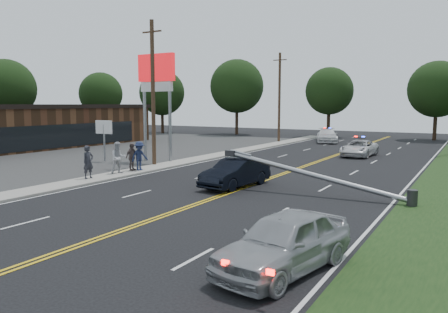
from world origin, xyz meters
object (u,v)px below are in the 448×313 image
Objects in this scene: utility_pole_far at (279,97)px; bystander_a at (88,162)px; small_sign at (104,131)px; bystander_d at (132,157)px; utility_pole_mid at (153,93)px; bystander_c at (139,156)px; waiting_sedan at (284,242)px; emergency_a at (359,148)px; fallen_streetlight at (323,177)px; emergency_b at (327,136)px; bystander_b at (118,158)px; crashed_sedan at (236,173)px; pylon_sign at (156,81)px.

utility_pole_far reaches higher than bystander_a.
bystander_d is (5.47, -3.03, -1.34)m from small_sign.
bystander_d is (0.67, -3.03, -4.09)m from utility_pole_mid.
waiting_sedan is at bearing -113.80° from bystander_c.
small_sign is 0.68× the size of waiting_sedan.
small_sign is at bearing 78.32° from bystander_c.
small_sign is at bearing -137.69° from emergency_a.
bystander_a is at bearing -168.93° from fallen_streetlight.
emergency_b is at bearing 79.11° from utility_pole_mid.
bystander_b reaches higher than emergency_b.
emergency_a is (11.05, 13.10, -4.42)m from utility_pole_mid.
bystander_b is at bearing 179.24° from bystander_d.
utility_pole_far reaches higher than small_sign.
bystander_a is (0.57, -28.51, -4.03)m from utility_pole_far.
crashed_sedan is at bearing 179.62° from fallen_streetlight.
bystander_a is (1.87, -8.51, -4.94)m from pylon_sign.
small_sign reaches higher than waiting_sedan.
fallen_streetlight is 2.07× the size of crashed_sedan.
utility_pole_far is 5.33× the size of bystander_a.
crashed_sedan is 11.65m from waiting_sedan.
emergency_b is 3.07× the size of bystander_d.
utility_pole_far is (-13.39, 26.00, 4.17)m from fallen_streetlight.
bystander_d is (1.97, -5.03, -5.00)m from pylon_sign.
fallen_streetlight is at bearing -12.40° from small_sign.
emergency_b is 27.64m from bystander_c.
bystander_a is at bearing -50.44° from small_sign.
utility_pole_far is at bearing 90.00° from utility_pole_mid.
bystander_d reaches higher than emergency_a.
bystander_b is at bearing -37.73° from small_sign.
emergency_a is at bearing 110.93° from waiting_sedan.
waiting_sedan is at bearing -129.00° from bystander_d.
pylon_sign is 12.78m from crashed_sedan.
pylon_sign is at bearing 155.62° from crashed_sedan.
bystander_c is at bearing -116.79° from emergency_b.
bystander_d is (0.67, -25.03, -4.09)m from utility_pole_far.
pylon_sign is 23.38m from waiting_sedan.
pylon_sign reaches higher than emergency_a.
emergency_a is 13.20m from emergency_b.
fallen_streetlight is 9.72m from waiting_sedan.
bystander_b is (-10.31, -17.38, 0.42)m from emergency_a.
bystander_d is at bearing -77.47° from utility_pole_mid.
fallen_streetlight reaches higher than crashed_sedan.
emergency_a is 22.23m from bystander_a.
utility_pole_far reaches higher than bystander_d.
bystander_b is (-7.97, -0.31, 0.34)m from crashed_sedan.
utility_pole_far is (1.30, 20.00, -0.91)m from pylon_sign.
pylon_sign reaches higher than bystander_a.
utility_pole_far reaches higher than bystander_b.
utility_pole_mid reaches higher than bystander_c.
utility_pole_mid is 1.86× the size of emergency_b.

